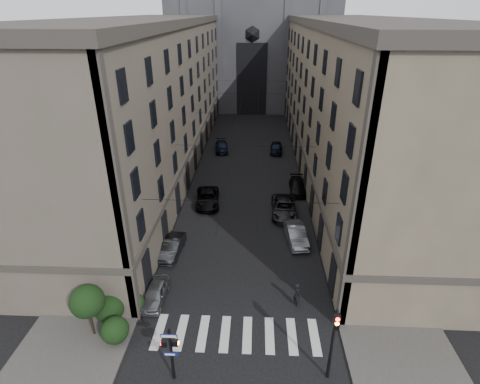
# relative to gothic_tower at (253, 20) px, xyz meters

# --- Properties ---
(sidewalk_left) EXTENTS (7.00, 80.00, 0.15)m
(sidewalk_left) POSITION_rel_gothic_tower_xyz_m (-10.50, -38.96, -17.72)
(sidewalk_left) COLOR #383533
(sidewalk_left) RESTS_ON ground
(sidewalk_right) EXTENTS (7.00, 80.00, 0.15)m
(sidewalk_right) POSITION_rel_gothic_tower_xyz_m (10.50, -38.96, -17.72)
(sidewalk_right) COLOR #383533
(sidewalk_right) RESTS_ON ground
(zebra_crossing) EXTENTS (11.00, 3.20, 0.01)m
(zebra_crossing) POSITION_rel_gothic_tower_xyz_m (0.00, -69.96, -17.79)
(zebra_crossing) COLOR beige
(zebra_crossing) RESTS_ON ground
(building_left) EXTENTS (13.60, 60.60, 18.85)m
(building_left) POSITION_rel_gothic_tower_xyz_m (-13.44, -38.96, -8.45)
(building_left) COLOR #50493D
(building_left) RESTS_ON ground
(building_right) EXTENTS (13.60, 60.60, 18.85)m
(building_right) POSITION_rel_gothic_tower_xyz_m (13.44, -38.96, -8.45)
(building_right) COLOR brown
(building_right) RESTS_ON ground
(gothic_tower) EXTENTS (35.00, 23.00, 58.00)m
(gothic_tower) POSITION_rel_gothic_tower_xyz_m (0.00, 0.00, 0.00)
(gothic_tower) COLOR #2D2D33
(gothic_tower) RESTS_ON ground
(pedestrian_signal_left) EXTENTS (1.02, 0.38, 4.00)m
(pedestrian_signal_left) POSITION_rel_gothic_tower_xyz_m (-3.51, -73.46, -15.48)
(pedestrian_signal_left) COLOR black
(pedestrian_signal_left) RESTS_ON ground
(traffic_light_right) EXTENTS (0.34, 0.50, 5.20)m
(traffic_light_right) POSITION_rel_gothic_tower_xyz_m (5.60, -73.04, -14.51)
(traffic_light_right) COLOR black
(traffic_light_right) RESTS_ON ground
(shrub_cluster) EXTENTS (3.90, 4.40, 3.90)m
(shrub_cluster) POSITION_rel_gothic_tower_xyz_m (-8.72, -69.95, -16.00)
(shrub_cluster) COLOR black
(shrub_cluster) RESTS_ON sidewalk_left
(tram_wires) EXTENTS (14.00, 60.00, 0.43)m
(tram_wires) POSITION_rel_gothic_tower_xyz_m (0.00, -39.33, -10.55)
(tram_wires) COLOR black
(tram_wires) RESTS_ON ground
(car_left_near) EXTENTS (1.73, 3.95, 1.32)m
(car_left_near) POSITION_rel_gothic_tower_xyz_m (-6.20, -66.96, -17.14)
(car_left_near) COLOR slate
(car_left_near) RESTS_ON ground
(car_left_midnear) EXTENTS (1.87, 4.43, 1.42)m
(car_left_midnear) POSITION_rel_gothic_tower_xyz_m (-6.18, -60.98, -17.09)
(car_left_midnear) COLOR black
(car_left_midnear) RESTS_ON ground
(car_left_midfar) EXTENTS (3.01, 5.65, 1.51)m
(car_left_midfar) POSITION_rel_gothic_tower_xyz_m (-4.20, -51.36, -17.04)
(car_left_midfar) COLOR black
(car_left_midfar) RESTS_ON ground
(car_left_far) EXTENTS (2.46, 4.92, 1.37)m
(car_left_far) POSITION_rel_gothic_tower_xyz_m (-4.20, -33.71, -17.11)
(car_left_far) COLOR black
(car_left_far) RESTS_ON ground
(car_right_near) EXTENTS (2.20, 4.82, 1.53)m
(car_right_near) POSITION_rel_gothic_tower_xyz_m (4.99, -58.46, -17.03)
(car_right_near) COLOR gray
(car_right_near) RESTS_ON ground
(car_right_midnear) EXTENTS (2.72, 5.72, 1.58)m
(car_right_midnear) POSITION_rel_gothic_tower_xyz_m (4.20, -53.24, -17.01)
(car_right_midnear) COLOR black
(car_right_midnear) RESTS_ON ground
(car_right_midfar) EXTENTS (2.00, 4.81, 1.39)m
(car_right_midfar) POSITION_rel_gothic_tower_xyz_m (6.20, -47.64, -17.10)
(car_right_midfar) COLOR black
(car_right_midfar) RESTS_ON ground
(car_right_far) EXTENTS (2.04, 4.54, 1.52)m
(car_right_far) POSITION_rel_gothic_tower_xyz_m (4.20, -34.03, -17.04)
(car_right_far) COLOR black
(car_right_far) RESTS_ON ground
(pedestrian) EXTENTS (0.72, 0.84, 1.94)m
(pedestrian) POSITION_rel_gothic_tower_xyz_m (4.29, -66.96, -16.83)
(pedestrian) COLOR black
(pedestrian) RESTS_ON ground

